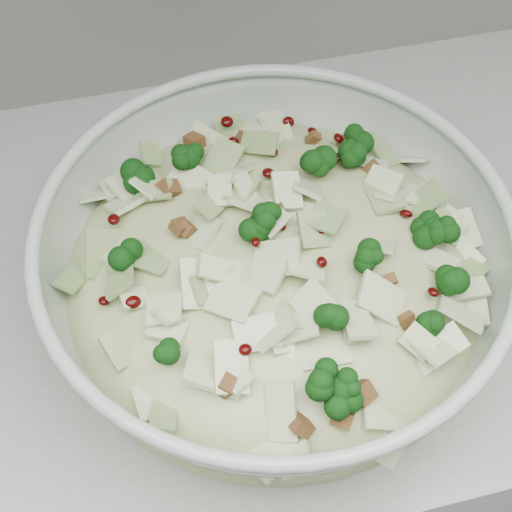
# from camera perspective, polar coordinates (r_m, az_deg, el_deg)

# --- Properties ---
(mixing_bowl) EXTENTS (0.50, 0.50, 0.16)m
(mixing_bowl) POSITION_cam_1_polar(r_m,az_deg,el_deg) (0.63, 1.40, -1.77)
(mixing_bowl) COLOR #A6B7A8
(mixing_bowl) RESTS_ON counter
(salad) EXTENTS (0.37, 0.37, 0.16)m
(salad) POSITION_cam_1_polar(r_m,az_deg,el_deg) (0.60, 1.45, -0.42)
(salad) COLOR #BCC083
(salad) RESTS_ON mixing_bowl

